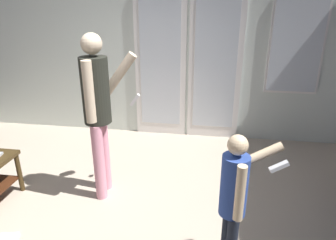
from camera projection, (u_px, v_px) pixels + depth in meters
name	position (u px, v px, depth m)	size (l,w,h in m)	color
ground_plane	(88.00, 230.00, 2.77)	(6.20, 4.65, 0.02)	#B3A28D
wall_back_with_doors	(149.00, 42.00, 4.35)	(6.20, 0.09, 2.88)	silver
person_adult	(98.00, 104.00, 2.95)	(0.52, 0.48, 1.68)	pink
person_child	(235.00, 197.00, 2.07)	(0.48, 0.39, 1.16)	#1E232F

